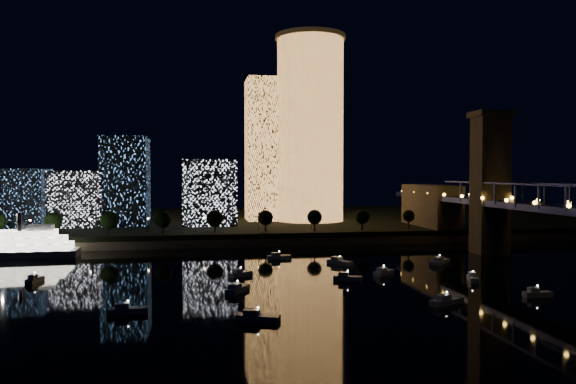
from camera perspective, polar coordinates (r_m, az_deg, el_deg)
name	(u,v)px	position (r m, az deg, el deg)	size (l,w,h in m)	color
ground	(350,288)	(141.21, 6.28, -9.68)	(520.00, 520.00, 0.00)	black
far_bank	(267,222)	(296.66, -2.10, -3.04)	(420.00, 160.00, 5.00)	black
seawall	(293,242)	(220.04, 0.49, -5.06)	(420.00, 6.00, 3.00)	#6B5E4C
tower_cylindrical	(310,128)	(274.10, 2.27, 6.47)	(34.00, 34.00, 89.59)	#F39E4D
tower_rectangular	(269,150)	(279.35, -1.99, 4.31)	(21.88, 21.88, 69.62)	#F39E4D
midrise_blocks	(121,191)	(259.43, -16.65, 0.15)	(97.98, 33.20, 39.44)	white
motorboats	(329,279)	(148.58, 4.18, -8.77)	(123.70, 80.08, 2.78)	silver
esplanade_trees	(186,219)	(221.90, -10.33, -2.71)	(166.00, 6.97, 8.98)	black
street_lamps	(204,221)	(228.00, -8.50, -2.94)	(132.70, 0.70, 5.65)	black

